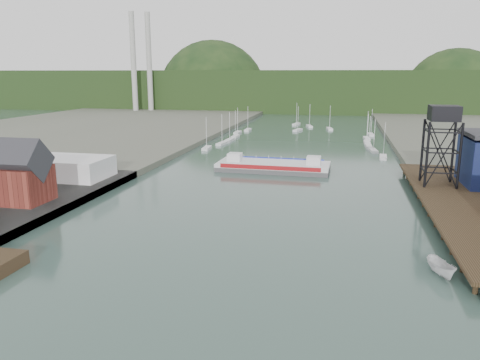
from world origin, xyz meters
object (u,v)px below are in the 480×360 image
at_px(harbor_building, 13,177).
at_px(motorboat, 441,268).
at_px(chain_ferry, 273,166).
at_px(lift_tower, 444,118).

distance_m(harbor_building, motorboat, 71.66).
relative_size(harbor_building, motorboat, 2.24).
distance_m(chain_ferry, motorboat, 66.07).
height_order(harbor_building, motorboat, harbor_building).
relative_size(harbor_building, chain_ferry, 0.43).
bearing_deg(chain_ferry, motorboat, -62.10).
bearing_deg(motorboat, lift_tower, 61.75).
height_order(lift_tower, chain_ferry, lift_tower).
bearing_deg(motorboat, chain_ferry, 97.54).
xyz_separation_m(lift_tower, motorboat, (-6.89, -41.97, -14.60)).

